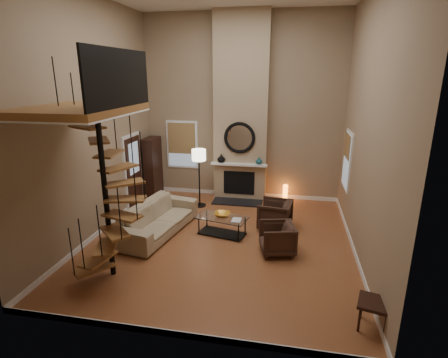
% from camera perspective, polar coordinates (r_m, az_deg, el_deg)
% --- Properties ---
extents(ground, '(6.00, 6.50, 0.01)m').
position_cam_1_polar(ground, '(8.43, -0.52, -9.96)').
color(ground, '#AE6538').
rests_on(ground, ground).
extents(back_wall, '(6.00, 0.02, 5.50)m').
position_cam_1_polar(back_wall, '(10.78, 2.90, 11.24)').
color(back_wall, '#937C5F').
rests_on(back_wall, ground).
extents(front_wall, '(6.00, 0.02, 5.50)m').
position_cam_1_polar(front_wall, '(4.51, -8.75, 3.23)').
color(front_wall, '#937C5F').
rests_on(front_wall, ground).
extents(left_wall, '(0.02, 6.50, 5.50)m').
position_cam_1_polar(left_wall, '(8.70, -20.58, 8.87)').
color(left_wall, '#937C5F').
rests_on(left_wall, ground).
extents(right_wall, '(0.02, 6.50, 5.50)m').
position_cam_1_polar(right_wall, '(7.61, 22.39, 7.67)').
color(right_wall, '#937C5F').
rests_on(right_wall, ground).
extents(baseboard_back, '(6.00, 0.02, 0.12)m').
position_cam_1_polar(baseboard_back, '(11.36, 2.70, -2.40)').
color(baseboard_back, white).
rests_on(baseboard_back, ground).
extents(baseboard_front, '(6.00, 0.02, 0.12)m').
position_cam_1_polar(baseboard_front, '(5.77, -7.43, -23.68)').
color(baseboard_front, white).
rests_on(baseboard_front, ground).
extents(baseboard_left, '(0.02, 6.50, 0.12)m').
position_cam_1_polar(baseboard_left, '(9.41, -18.85, -7.54)').
color(baseboard_left, white).
rests_on(baseboard_left, ground).
extents(baseboard_right, '(0.02, 6.50, 0.12)m').
position_cam_1_polar(baseboard_right, '(8.41, 20.27, -10.69)').
color(baseboard_right, white).
rests_on(baseboard_right, ground).
extents(chimney_breast, '(1.60, 0.38, 5.50)m').
position_cam_1_polar(chimney_breast, '(10.60, 2.75, 11.15)').
color(chimney_breast, tan).
rests_on(chimney_breast, ground).
extents(hearth, '(1.50, 0.60, 0.04)m').
position_cam_1_polar(hearth, '(10.75, 2.18, -3.76)').
color(hearth, black).
rests_on(hearth, ground).
extents(firebox, '(0.95, 0.02, 0.72)m').
position_cam_1_polar(firebox, '(10.84, 2.44, -0.60)').
color(firebox, black).
rests_on(firebox, chimney_breast).
extents(mantel, '(1.70, 0.18, 0.06)m').
position_cam_1_polar(mantel, '(10.60, 2.42, 2.36)').
color(mantel, white).
rests_on(mantel, chimney_breast).
extents(mirror_frame, '(0.94, 0.10, 0.94)m').
position_cam_1_polar(mirror_frame, '(10.49, 2.52, 6.68)').
color(mirror_frame, black).
rests_on(mirror_frame, chimney_breast).
extents(mirror_disc, '(0.80, 0.01, 0.80)m').
position_cam_1_polar(mirror_disc, '(10.50, 2.53, 6.69)').
color(mirror_disc, white).
rests_on(mirror_disc, chimney_breast).
extents(vase_left, '(0.24, 0.24, 0.25)m').
position_cam_1_polar(vase_left, '(10.70, -0.46, 3.36)').
color(vase_left, black).
rests_on(vase_left, mantel).
extents(vase_right, '(0.20, 0.20, 0.21)m').
position_cam_1_polar(vase_right, '(10.54, 5.69, 2.97)').
color(vase_right, '#16484E').
rests_on(vase_right, mantel).
extents(window_back, '(1.02, 0.06, 1.52)m').
position_cam_1_polar(window_back, '(11.34, -6.80, 5.66)').
color(window_back, white).
rests_on(window_back, back_wall).
extents(window_right, '(0.06, 1.02, 1.52)m').
position_cam_1_polar(window_right, '(9.74, 19.34, 3.01)').
color(window_right, white).
rests_on(window_right, right_wall).
extents(entry_door, '(0.10, 1.05, 2.16)m').
position_cam_1_polar(entry_door, '(10.56, -14.47, 1.21)').
color(entry_door, white).
rests_on(entry_door, ground).
extents(loft, '(1.70, 2.20, 1.09)m').
position_cam_1_polar(loft, '(6.63, -21.84, 10.80)').
color(loft, '#9A6532').
rests_on(loft, left_wall).
extents(spiral_stair, '(1.47, 1.47, 4.06)m').
position_cam_1_polar(spiral_stair, '(6.78, -18.60, -1.35)').
color(spiral_stair, black).
rests_on(spiral_stair, ground).
extents(hutch, '(0.38, 0.81, 1.81)m').
position_cam_1_polar(hutch, '(11.41, -11.55, 2.04)').
color(hutch, black).
rests_on(hutch, ground).
extents(sofa, '(1.41, 2.65, 0.74)m').
position_cam_1_polar(sofa, '(8.82, -10.70, -6.17)').
color(sofa, tan).
rests_on(sofa, ground).
extents(armchair_near, '(0.91, 0.89, 0.73)m').
position_cam_1_polar(armchair_near, '(9.03, 8.71, -5.79)').
color(armchair_near, '#3A241B').
rests_on(armchair_near, ground).
extents(armchair_far, '(0.87, 0.86, 0.67)m').
position_cam_1_polar(armchair_far, '(7.84, 9.11, -9.44)').
color(armchair_far, '#3A241B').
rests_on(armchair_far, ground).
extents(coffee_table, '(1.33, 0.87, 0.45)m').
position_cam_1_polar(coffee_table, '(8.62, -0.34, -7.21)').
color(coffee_table, silver).
rests_on(coffee_table, ground).
extents(bowl, '(0.39, 0.39, 0.10)m').
position_cam_1_polar(bowl, '(8.58, -0.27, -5.77)').
color(bowl, orange).
rests_on(bowl, coffee_table).
extents(book, '(0.23, 0.30, 0.03)m').
position_cam_1_polar(book, '(8.36, 1.83, -6.68)').
color(book, gray).
rests_on(book, coffee_table).
extents(floor_lamp, '(0.40, 0.40, 1.71)m').
position_cam_1_polar(floor_lamp, '(10.11, -4.09, 3.16)').
color(floor_lamp, black).
rests_on(floor_lamp, ground).
extents(accent_lamp, '(0.14, 0.14, 0.51)m').
position_cam_1_polar(accent_lamp, '(11.00, 9.88, -2.24)').
color(accent_lamp, orange).
rests_on(accent_lamp, ground).
extents(side_chair, '(0.58, 0.58, 0.99)m').
position_cam_1_polar(side_chair, '(6.07, 24.18, -17.43)').
color(side_chair, black).
rests_on(side_chair, ground).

